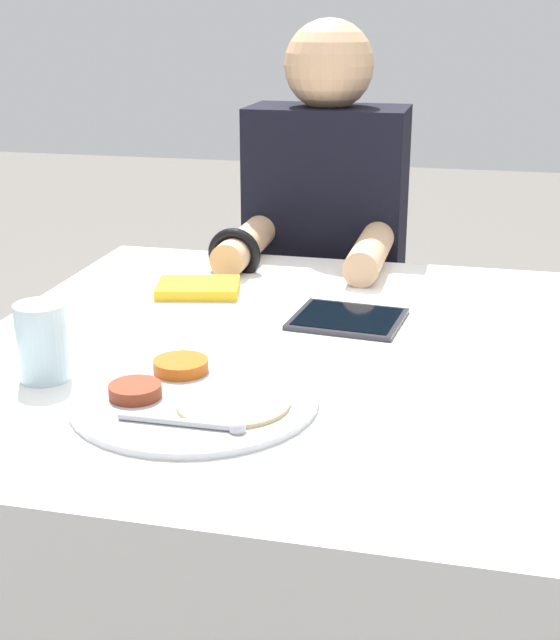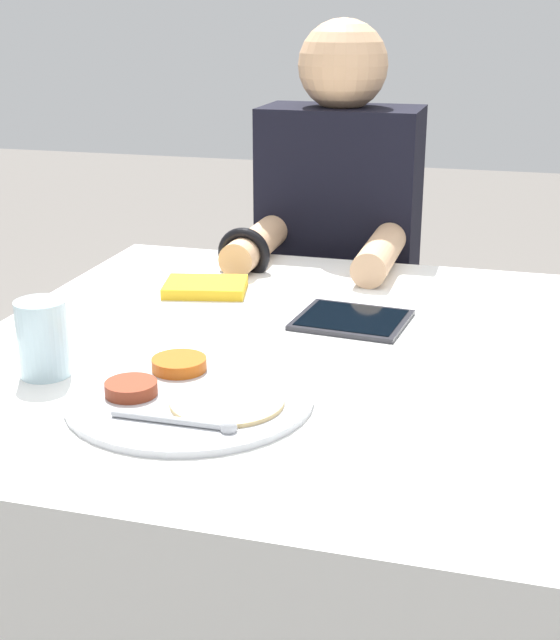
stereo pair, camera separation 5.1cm
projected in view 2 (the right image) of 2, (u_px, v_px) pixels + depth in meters
name	position (u px, v px, depth m)	size (l,w,h in m)	color
dining_table	(321.00, 545.00, 1.50)	(1.12, 1.06, 0.71)	silver
thali_tray	(189.00, 395.00, 1.21)	(0.34, 0.34, 0.03)	#B7BABF
red_notebook	(205.00, 288.00, 1.67)	(0.17, 0.14, 0.02)	silver
tablet_device	(352.00, 320.00, 1.51)	(0.20, 0.18, 0.01)	#28282D
person_diner	(337.00, 298.00, 2.09)	(0.36, 0.48, 1.19)	black
drinking_glass	(43.00, 338.00, 1.28)	(0.07, 0.07, 0.11)	silver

